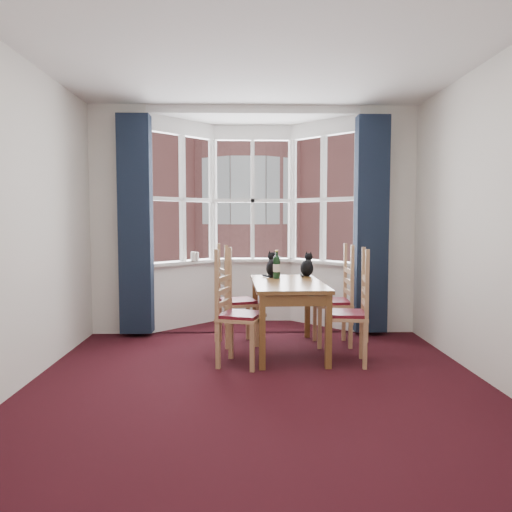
{
  "coord_description": "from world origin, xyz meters",
  "views": [
    {
      "loc": [
        -0.13,
        -3.94,
        1.42
      ],
      "look_at": [
        -0.0,
        1.05,
        1.05
      ],
      "focal_mm": 35.0,
      "sensor_mm": 36.0,
      "label": 1
    }
  ],
  "objects_px": {
    "chair_left_far": "(230,303)",
    "dining_table": "(288,291)",
    "candle_short": "(197,257)",
    "chair_right_near": "(355,316)",
    "cat_right": "(307,267)",
    "chair_left_near": "(232,317)",
    "wine_bottle": "(277,266)",
    "chair_right_far": "(340,303)",
    "cat_left": "(273,267)",
    "candle_tall": "(193,256)"
  },
  "relations": [
    {
      "from": "chair_left_far",
      "to": "dining_table",
      "type": "bearing_deg",
      "value": -26.72
    },
    {
      "from": "candle_short",
      "to": "chair_right_near",
      "type": "bearing_deg",
      "value": -45.98
    },
    {
      "from": "chair_right_near",
      "to": "cat_right",
      "type": "xyz_separation_m",
      "value": [
        -0.35,
        0.99,
        0.39
      ]
    },
    {
      "from": "chair_right_near",
      "to": "cat_right",
      "type": "height_order",
      "value": "cat_right"
    },
    {
      "from": "dining_table",
      "to": "chair_left_near",
      "type": "distance_m",
      "value": 0.76
    },
    {
      "from": "chair_left_far",
      "to": "chair_left_near",
      "type": "bearing_deg",
      "value": -86.92
    },
    {
      "from": "chair_left_far",
      "to": "wine_bottle",
      "type": "distance_m",
      "value": 0.67
    },
    {
      "from": "chair_right_far",
      "to": "cat_left",
      "type": "height_order",
      "value": "cat_left"
    },
    {
      "from": "candle_tall",
      "to": "candle_short",
      "type": "relative_size",
      "value": 1.09
    },
    {
      "from": "cat_right",
      "to": "candle_tall",
      "type": "bearing_deg",
      "value": 151.82
    },
    {
      "from": "cat_left",
      "to": "candle_short",
      "type": "distance_m",
      "value": 1.27
    },
    {
      "from": "dining_table",
      "to": "chair_left_far",
      "type": "bearing_deg",
      "value": 153.28
    },
    {
      "from": "chair_left_far",
      "to": "cat_left",
      "type": "relative_size",
      "value": 2.99
    },
    {
      "from": "chair_left_near",
      "to": "cat_right",
      "type": "bearing_deg",
      "value": 49.04
    },
    {
      "from": "cat_left",
      "to": "cat_right",
      "type": "height_order",
      "value": "cat_left"
    },
    {
      "from": "chair_left_near",
      "to": "wine_bottle",
      "type": "xyz_separation_m",
      "value": [
        0.48,
        0.76,
        0.42
      ]
    },
    {
      "from": "cat_left",
      "to": "cat_right",
      "type": "relative_size",
      "value": 1.05
    },
    {
      "from": "chair_left_near",
      "to": "chair_left_far",
      "type": "height_order",
      "value": "same"
    },
    {
      "from": "chair_left_near",
      "to": "chair_right_far",
      "type": "relative_size",
      "value": 1.0
    },
    {
      "from": "cat_right",
      "to": "candle_short",
      "type": "bearing_deg",
      "value": 150.1
    },
    {
      "from": "dining_table",
      "to": "cat_right",
      "type": "relative_size",
      "value": 4.72
    },
    {
      "from": "chair_left_far",
      "to": "chair_right_near",
      "type": "distance_m",
      "value": 1.47
    },
    {
      "from": "chair_right_near",
      "to": "candle_tall",
      "type": "bearing_deg",
      "value": 135.24
    },
    {
      "from": "cat_left",
      "to": "candle_tall",
      "type": "relative_size",
      "value": 2.51
    },
    {
      "from": "dining_table",
      "to": "candle_tall",
      "type": "height_order",
      "value": "candle_tall"
    },
    {
      "from": "chair_right_near",
      "to": "cat_left",
      "type": "distance_m",
      "value": 1.27
    },
    {
      "from": "dining_table",
      "to": "chair_left_far",
      "type": "xyz_separation_m",
      "value": [
        -0.62,
        0.31,
        -0.18
      ]
    },
    {
      "from": "wine_bottle",
      "to": "chair_left_near",
      "type": "bearing_deg",
      "value": -122.45
    },
    {
      "from": "candle_tall",
      "to": "candle_short",
      "type": "xyz_separation_m",
      "value": [
        0.04,
        0.03,
        -0.01
      ]
    },
    {
      "from": "chair_left_near",
      "to": "chair_right_near",
      "type": "bearing_deg",
      "value": -0.25
    },
    {
      "from": "chair_right_near",
      "to": "chair_right_far",
      "type": "bearing_deg",
      "value": 90.27
    },
    {
      "from": "chair_right_near",
      "to": "chair_right_far",
      "type": "distance_m",
      "value": 0.74
    },
    {
      "from": "chair_right_near",
      "to": "candle_tall",
      "type": "xyz_separation_m",
      "value": [
        -1.76,
        1.75,
        0.46
      ]
    },
    {
      "from": "chair_left_near",
      "to": "cat_right",
      "type": "height_order",
      "value": "cat_right"
    },
    {
      "from": "chair_right_near",
      "to": "wine_bottle",
      "type": "height_order",
      "value": "wine_bottle"
    },
    {
      "from": "cat_left",
      "to": "candle_short",
      "type": "bearing_deg",
      "value": 138.79
    },
    {
      "from": "wine_bottle",
      "to": "candle_tall",
      "type": "distance_m",
      "value": 1.43
    },
    {
      "from": "wine_bottle",
      "to": "cat_left",
      "type": "bearing_deg",
      "value": 101.07
    },
    {
      "from": "dining_table",
      "to": "chair_right_far",
      "type": "relative_size",
      "value": 1.5
    },
    {
      "from": "chair_right_far",
      "to": "candle_tall",
      "type": "distance_m",
      "value": 2.07
    },
    {
      "from": "dining_table",
      "to": "chair_left_far",
      "type": "relative_size",
      "value": 1.5
    },
    {
      "from": "cat_right",
      "to": "chair_left_near",
      "type": "bearing_deg",
      "value": -130.96
    },
    {
      "from": "chair_left_near",
      "to": "candle_short",
      "type": "xyz_separation_m",
      "value": [
        -0.51,
        1.77,
        0.45
      ]
    },
    {
      "from": "cat_left",
      "to": "candle_tall",
      "type": "bearing_deg",
      "value": 141.09
    },
    {
      "from": "dining_table",
      "to": "wine_bottle",
      "type": "relative_size",
      "value": 4.33
    },
    {
      "from": "wine_bottle",
      "to": "chair_right_far",
      "type": "bearing_deg",
      "value": -1.92
    },
    {
      "from": "dining_table",
      "to": "chair_right_near",
      "type": "relative_size",
      "value": 1.5
    },
    {
      "from": "chair_left_far",
      "to": "candle_tall",
      "type": "distance_m",
      "value": 1.19
    },
    {
      "from": "cat_left",
      "to": "candle_short",
      "type": "relative_size",
      "value": 2.74
    },
    {
      "from": "candle_tall",
      "to": "chair_right_near",
      "type": "bearing_deg",
      "value": -44.76
    }
  ]
}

